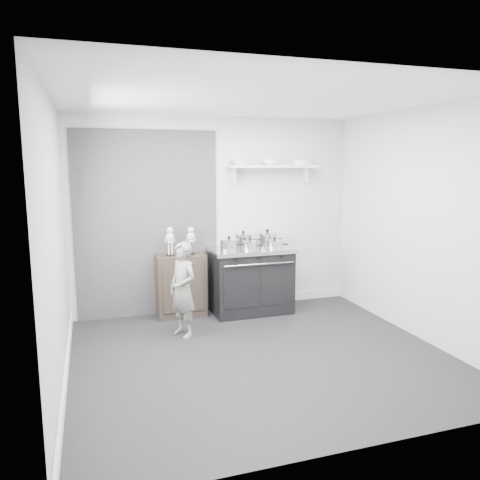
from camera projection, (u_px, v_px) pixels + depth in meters
name	position (u px, v px, depth m)	size (l,w,h in m)	color
ground	(260.00, 355.00, 5.08)	(4.00, 4.00, 0.00)	black
room_shell	(248.00, 204.00, 4.93)	(4.02, 3.62, 2.71)	silver
wall_shelf	(273.00, 167.00, 6.57)	(1.30, 0.26, 0.24)	silver
stove	(251.00, 280.00, 6.52)	(1.14, 0.71, 0.91)	black
side_cabinet	(181.00, 285.00, 6.36)	(0.65, 0.38, 0.84)	black
child	(183.00, 289.00, 5.58)	(0.42, 0.28, 1.15)	slate
pot_front_left	(229.00, 245.00, 6.23)	(0.33, 0.25, 0.20)	silver
pot_back_left	(243.00, 240.00, 6.52)	(0.33, 0.25, 0.22)	silver
pot_back_right	(267.00, 239.00, 6.61)	(0.36, 0.28, 0.23)	silver
pot_front_right	(275.00, 244.00, 6.36)	(0.32, 0.23, 0.16)	silver
pot_front_center	(250.00, 246.00, 6.24)	(0.28, 0.20, 0.16)	silver
skeleton_full	(170.00, 239.00, 6.21)	(0.12, 0.08, 0.44)	beige
skeleton_torso	(191.00, 239.00, 6.30)	(0.12, 0.08, 0.43)	beige
bowl_large	(241.00, 162.00, 6.41)	(0.30, 0.30, 0.07)	white
bowl_small	(270.00, 162.00, 6.54)	(0.23, 0.23, 0.07)	white
plate_stack	(302.00, 163.00, 6.69)	(0.28, 0.28, 0.06)	silver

